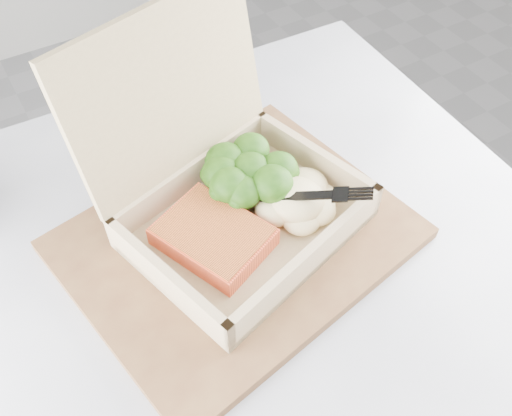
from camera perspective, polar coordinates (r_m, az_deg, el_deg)
cafe_table at (r=0.80m, az=-0.80°, el=-14.98°), size 0.80×0.80×0.72m
serving_tray at (r=0.66m, az=-1.94°, el=-3.16°), size 0.41×0.35×0.02m
takeout_container at (r=0.63m, az=-3.50°, el=2.87°), size 0.30×0.29×0.23m
salmon_fillet at (r=0.63m, az=-4.28°, el=-2.88°), size 0.13×0.14×0.02m
broccoli_pile at (r=0.67m, az=-0.55°, el=3.18°), size 0.12×0.12×0.04m
mashed_potatoes at (r=0.65m, az=4.07°, el=0.80°), size 0.11×0.09×0.04m
plastic_fork at (r=0.64m, az=1.20°, el=1.41°), size 0.13×0.11×0.03m
receipt at (r=0.79m, az=-9.95°, el=6.59°), size 0.08×0.15×0.00m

